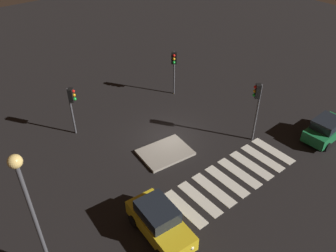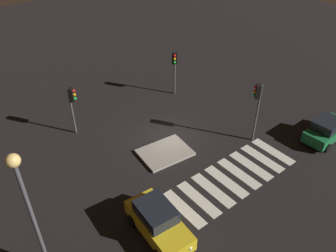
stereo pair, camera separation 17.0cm
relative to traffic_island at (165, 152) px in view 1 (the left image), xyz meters
The scene contains 9 objects.
ground_plane 1.83m from the traffic_island, 44.80° to the left, with size 80.00×80.00×0.00m, color black.
traffic_island is the anchor object (origin of this frame).
car_green 11.53m from the traffic_island, 30.55° to the right, with size 3.96×1.96×1.70m.
car_yellow 6.50m from the traffic_island, 131.29° to the right, with size 2.19×4.25×1.81m.
traffic_light_east 7.07m from the traffic_island, 24.61° to the right, with size 0.53×0.54×4.44m.
traffic_light_west 7.35m from the traffic_island, 120.99° to the left, with size 0.54×0.54×3.71m.
traffic_light_north 8.49m from the traffic_island, 45.95° to the left, with size 0.54×0.54×3.88m.
street_lamp 11.12m from the traffic_island, 161.39° to the right, with size 0.56×0.56×7.05m.
crosswalk_near 4.64m from the traffic_island, 73.79° to the right, with size 9.90×3.20×0.02m.
Camera 1 is at (-12.41, -15.27, 15.04)m, focal length 36.69 mm.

